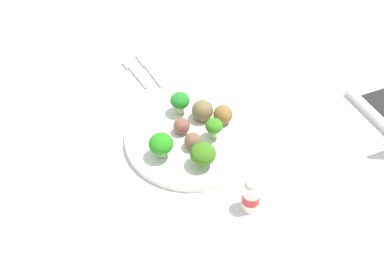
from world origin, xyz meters
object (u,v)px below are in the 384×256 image
object	(u,v)px
broccoli_floret_front_right	(203,154)
broccoli_floret_mid_right	(214,127)
fork	(135,72)
napkin	(143,73)
meatball_mid_right	(182,126)
plate	(192,138)
meatball_back_left	(203,110)
broccoli_floret_back_right	(180,101)
knife	(149,68)
meatball_front_right	(223,115)
broccoli_floret_far_rim	(161,144)
yogurt_bottle	(249,197)
meatball_near_rim	(193,141)

from	to	relation	value
broccoli_floret_front_right	broccoli_floret_mid_right	bearing A→B (deg)	-48.97
broccoli_floret_front_right	fork	distance (m)	0.35
napkin	meatball_mid_right	bearing A→B (deg)	172.30
plate	meatball_back_left	xyz separation A→B (m)	(0.03, -0.05, 0.03)
broccoli_floret_front_right	napkin	size ratio (longest dim) A/B	0.30
broccoli_floret_back_right	broccoli_floret_mid_right	bearing A→B (deg)	-169.30
meatball_mid_right	broccoli_floret_mid_right	bearing A→B (deg)	-135.26
meatball_mid_right	knife	bearing A→B (deg)	-11.73
plate	napkin	bearing A→B (deg)	-4.11
meatball_front_right	broccoli_floret_front_right	bearing A→B (deg)	127.97
fork	napkin	bearing A→B (deg)	-115.29
broccoli_floret_mid_right	fork	world-z (taller)	broccoli_floret_mid_right
broccoli_floret_far_rim	napkin	xyz separation A→B (m)	(0.27, -0.10, -0.05)
meatball_back_left	yogurt_bottle	size ratio (longest dim) A/B	0.62
broccoli_floret_back_right	napkin	xyz separation A→B (m)	(0.18, -0.00, -0.05)
meatball_front_right	fork	world-z (taller)	meatball_front_right
knife	meatball_mid_right	bearing A→B (deg)	168.27
meatball_near_rim	napkin	world-z (taller)	meatball_near_rim
broccoli_floret_front_right	meatball_mid_right	size ratio (longest dim) A/B	1.48
plate	meatball_front_right	xyz separation A→B (m)	(-0.00, -0.08, 0.03)
plate	meatball_back_left	size ratio (longest dim) A/B	6.11
plate	fork	size ratio (longest dim) A/B	2.33
meatball_front_right	knife	size ratio (longest dim) A/B	0.28
fork	knife	xyz separation A→B (m)	(-0.00, -0.04, -0.00)
plate	broccoli_floret_mid_right	world-z (taller)	broccoli_floret_mid_right
meatball_mid_right	knife	world-z (taller)	meatball_mid_right
plate	broccoli_floret_front_right	size ratio (longest dim) A/B	5.43
broccoli_floret_back_right	napkin	world-z (taller)	broccoli_floret_back_right
plate	meatball_mid_right	distance (m)	0.03
broccoli_floret_mid_right	broccoli_floret_front_right	bearing A→B (deg)	131.03
broccoli_floret_front_right	yogurt_bottle	size ratio (longest dim) A/B	0.70
broccoli_floret_front_right	broccoli_floret_far_rim	bearing A→B (deg)	42.61
broccoli_floret_front_right	meatball_front_right	world-z (taller)	broccoli_floret_front_right
meatball_front_right	fork	size ratio (longest dim) A/B	0.34
meatball_near_rim	fork	bearing A→B (deg)	-3.36
meatball_mid_right	meatball_near_rim	distance (m)	0.05
broccoli_floret_mid_right	meatball_mid_right	xyz separation A→B (m)	(0.05, 0.05, -0.01)
broccoli_floret_back_right	fork	distance (m)	0.20
broccoli_floret_mid_right	yogurt_bottle	size ratio (longest dim) A/B	0.64
meatball_near_rim	fork	xyz separation A→B (m)	(0.29, -0.02, -0.03)
yogurt_bottle	meatball_front_right	bearing A→B (deg)	-22.03
broccoli_floret_far_rim	meatball_front_right	size ratio (longest dim) A/B	1.33
plate	broccoli_floret_front_right	world-z (taller)	broccoli_floret_front_right
broccoli_floret_mid_right	broccoli_floret_far_rim	world-z (taller)	broccoli_floret_far_rim
meatball_back_left	knife	world-z (taller)	meatball_back_left
broccoli_floret_mid_right	broccoli_floret_far_rim	distance (m)	0.12
meatball_mid_right	meatball_back_left	bearing A→B (deg)	-77.66
broccoli_floret_mid_right	broccoli_floret_back_right	size ratio (longest dim) A/B	0.93
meatball_mid_right	napkin	world-z (taller)	meatball_mid_right
plate	broccoli_floret_far_rim	world-z (taller)	broccoli_floret_far_rim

